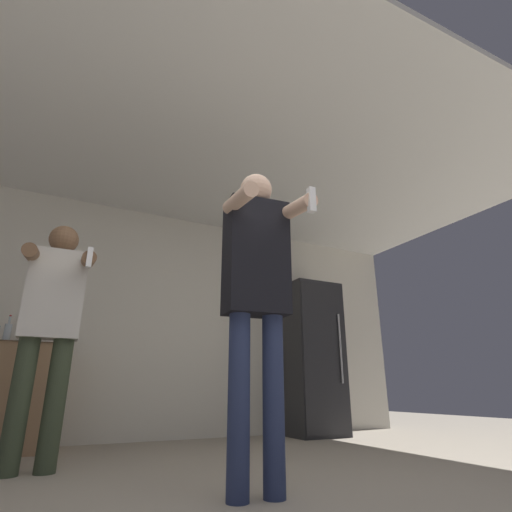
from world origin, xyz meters
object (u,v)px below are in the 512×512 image
(person_woman_foreground, at_px, (257,284))
(bottle_clear_vodka, at_px, (7,333))
(refrigerator, at_px, (310,357))
(person_man_side, at_px, (51,319))

(person_woman_foreground, bearing_deg, bottle_clear_vodka, 119.85)
(bottle_clear_vodka, xyz_separation_m, person_woman_foreground, (1.37, -2.38, 0.07))
(refrigerator, relative_size, person_woman_foreground, 1.01)
(refrigerator, relative_size, person_man_side, 1.06)
(bottle_clear_vodka, height_order, person_man_side, person_man_side)
(person_man_side, bearing_deg, refrigerator, 20.23)
(person_woman_foreground, xyz_separation_m, person_man_side, (-1.02, 1.20, -0.09))
(bottle_clear_vodka, relative_size, person_man_side, 0.16)
(bottle_clear_vodka, bearing_deg, refrigerator, -2.00)
(refrigerator, bearing_deg, person_woman_foreground, -129.60)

